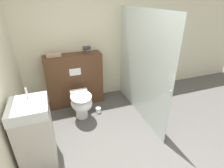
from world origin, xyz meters
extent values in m
cube|color=beige|center=(0.00, 2.36, 1.25)|extent=(8.00, 0.06, 2.50)
cube|color=#51331E|center=(-0.51, 2.15, 0.55)|extent=(1.13, 0.31, 1.09)
cube|color=white|center=(-0.51, 1.99, 0.79)|extent=(0.22, 0.01, 0.14)
cube|color=silver|center=(0.59, 1.40, 0.97)|extent=(0.01, 1.86, 1.95)
sphere|color=#B2B2B7|center=(0.59, 0.50, 0.94)|extent=(0.04, 0.04, 0.04)
cylinder|color=white|center=(-0.51, 1.59, 0.17)|extent=(0.23, 0.23, 0.35)
ellipsoid|color=white|center=(-0.51, 1.51, 0.37)|extent=(0.39, 0.49, 0.26)
ellipsoid|color=white|center=(-0.51, 1.51, 0.51)|extent=(0.38, 0.49, 0.02)
cube|color=white|center=(-0.51, 1.78, 0.42)|extent=(0.33, 0.11, 0.15)
cube|color=beige|center=(-1.26, 0.78, 0.42)|extent=(0.45, 0.49, 0.83)
cube|color=white|center=(-1.26, 0.78, 0.90)|extent=(0.46, 0.50, 0.13)
cylinder|color=silver|center=(-1.26, 0.92, 1.03)|extent=(0.02, 0.02, 0.14)
cylinder|color=#2D2D33|center=(-0.23, 2.11, 1.21)|extent=(0.14, 0.07, 0.07)
cone|color=#2D2D33|center=(-0.15, 2.11, 1.21)|extent=(0.03, 0.06, 0.06)
cylinder|color=#2D2D33|center=(-0.26, 2.11, 1.15)|extent=(0.03, 0.03, 0.11)
cube|color=tan|center=(-0.85, 2.15, 1.12)|extent=(0.27, 0.14, 0.06)
cylinder|color=white|center=(-0.18, 1.61, 0.05)|extent=(0.10, 0.10, 0.11)
camera|label=1|loc=(-0.90, -1.21, 2.11)|focal=28.00mm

